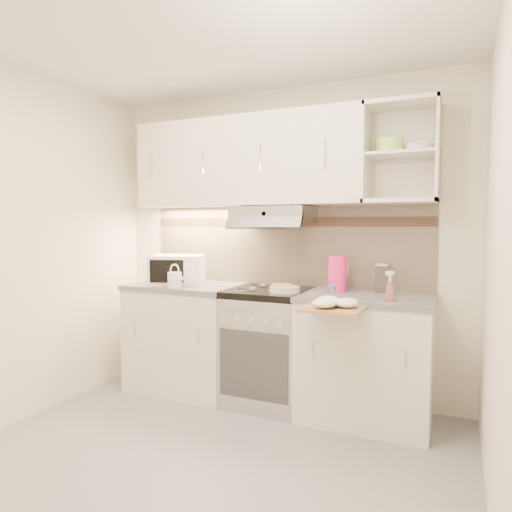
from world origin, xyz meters
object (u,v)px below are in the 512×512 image
Objects in this scene: plate_stack at (285,289)px; microwave at (177,269)px; electric_range at (268,346)px; spray_bottle at (390,288)px; watering_can at (175,279)px; pink_pitcher at (338,274)px; glass_jar at (382,277)px; cutting_board at (333,308)px.

microwave is at bearing 175.01° from plate_stack.
electric_range is 1.09m from spray_bottle.
plate_stack is at bearing 16.00° from watering_can.
pink_pitcher is at bearing 21.94° from watering_can.
glass_jar is at bearing 13.69° from electric_range.
watering_can is 0.98× the size of plate_stack.
microwave is 2.42× the size of spray_bottle.
pink_pitcher is 0.71× the size of cutting_board.
cutting_board is (0.62, -0.44, 0.42)m from electric_range.
electric_range is at bearing 25.38° from watering_can.
microwave is 2.24× the size of plate_stack.
microwave is 2.34× the size of glass_jar.
spray_bottle is at bearing -73.39° from glass_jar.
plate_stack is 0.77m from spray_bottle.
microwave is 1.01m from plate_stack.
electric_range is 0.90m from watering_can.
spray_bottle is (1.64, 0.04, 0.01)m from watering_can.
pink_pitcher is at bearing 103.35° from cutting_board.
microwave is at bearing -168.10° from spray_bottle.
microwave is 1.35m from pink_pitcher.
spray_bottle is 0.42m from cutting_board.
watering_can is 1.06× the size of spray_bottle.
microwave reaches higher than electric_range.
plate_stack is 1.08× the size of spray_bottle.
watering_can is 0.89m from plate_stack.
electric_range is at bearing 147.13° from cutting_board.
plate_stack is at bearing -174.50° from pink_pitcher.
pink_pitcher reaches higher than electric_range.
electric_range is 3.98× the size of plate_stack.
watering_can is at bearing 172.84° from cutting_board.
pink_pitcher is at bearing -157.85° from glass_jar.
pink_pitcher is 0.33m from glass_jar.
plate_stack reaches higher than electric_range.
glass_jar is at bearing 75.02° from cutting_board.
watering_can reaches higher than electric_range.
watering_can is 1.27m from pink_pitcher.
cutting_board is at bearing -107.40° from glass_jar.
microwave reaches higher than glass_jar.
cutting_board is at bearing -36.97° from plate_stack.
plate_stack is (1.00, -0.09, -0.10)m from microwave.
pink_pitcher reaches higher than cutting_board.
microwave is at bearing 162.47° from pink_pitcher.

